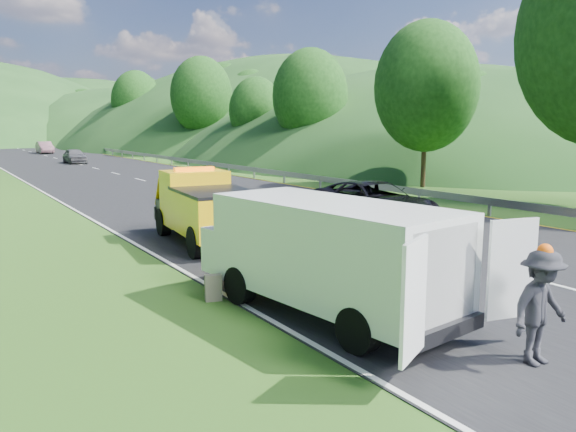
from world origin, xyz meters
TOP-DOWN VIEW (x-y plane):
  - ground at (0.00, 0.00)m, footprint 320.00×320.00m
  - road_surface at (3.00, 40.00)m, footprint 14.00×200.00m
  - guardrail at (10.30, 52.50)m, footprint 0.06×140.00m
  - tree_line_right at (23.00, 60.00)m, footprint 14.00×140.00m
  - hills_backdrop at (6.50, 134.70)m, footprint 201.00×288.60m
  - tow_truck at (-1.93, 6.40)m, footprint 2.63×5.71m
  - white_van at (-2.78, -1.19)m, footprint 3.51×6.71m
  - woman at (-3.06, 0.56)m, footprint 0.70×0.77m
  - child at (-2.71, -0.35)m, footprint 0.62×0.60m
  - worker at (-1.38, -4.95)m, footprint 1.20×0.69m
  - suitcase at (-4.28, 0.81)m, footprint 0.40×0.30m
  - passing_suv at (4.88, 6.05)m, footprint 3.01×5.95m
  - dist_car_a at (2.94, 47.71)m, footprint 1.71×4.26m
  - dist_car_b at (3.92, 69.83)m, footprint 1.64×4.71m

SIDE VIEW (x-z plane):
  - ground at x=0.00m, z-range 0.00..0.00m
  - guardrail at x=10.30m, z-range -0.76..0.76m
  - tree_line_right at x=23.00m, z-range -7.00..7.00m
  - hills_backdrop at x=6.50m, z-range -22.00..22.00m
  - woman at x=-3.06m, z-range -0.86..0.86m
  - child at x=-2.71m, z-range -0.50..0.50m
  - worker at x=-1.38m, z-range -0.92..0.92m
  - passing_suv at x=4.88m, z-range -0.81..0.81m
  - dist_car_a at x=2.94m, z-range -0.73..0.73m
  - dist_car_b at x=3.92m, z-range -0.78..0.78m
  - road_surface at x=3.00m, z-range 0.00..0.02m
  - suitcase at x=-4.28m, z-range 0.00..0.58m
  - tow_truck at x=-1.93m, z-range -0.03..2.35m
  - white_van at x=-2.78m, z-range 0.15..2.44m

